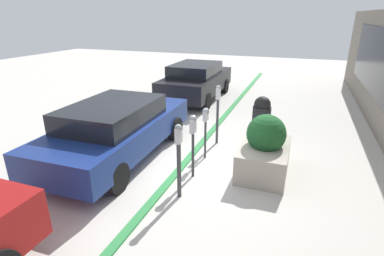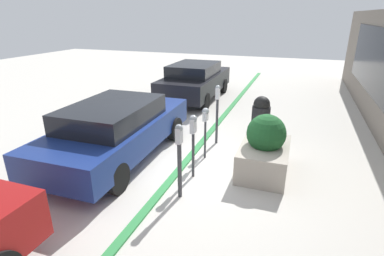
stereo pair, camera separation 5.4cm
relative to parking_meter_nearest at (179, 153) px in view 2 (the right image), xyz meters
The scene contains 10 objects.
ground_plane 1.64m from the parking_meter_nearest, 13.58° to the left, with size 40.00×40.00×0.00m, color beige.
curb_strip 1.65m from the parking_meter_nearest, 16.82° to the left, with size 24.50×0.16×0.04m.
parking_meter_nearest is the anchor object (origin of this frame).
parking_meter_second 0.81m from the parking_meter_nearest, ahead, with size 0.18×0.16×1.39m.
parking_meter_middle 1.75m from the parking_meter_nearest, ahead, with size 0.19×0.16×1.26m.
parking_meter_fourth 2.71m from the parking_meter_nearest, ahead, with size 0.15×0.13×1.59m.
planter_box 2.08m from the parking_meter_nearest, 42.09° to the right, with size 1.58×1.01×1.33m.
parked_car_middle 2.32m from the parking_meter_nearest, 61.82° to the left, with size 4.63×1.94×1.39m.
parked_car_rear 7.18m from the parking_meter_nearest, 16.96° to the left, with size 4.39×1.91×1.46m.
trash_bin 3.61m from the parking_meter_nearest, 16.37° to the right, with size 0.50×0.50×1.21m.
Camera 2 is at (-5.85, -2.20, 3.25)m, focal length 28.00 mm.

